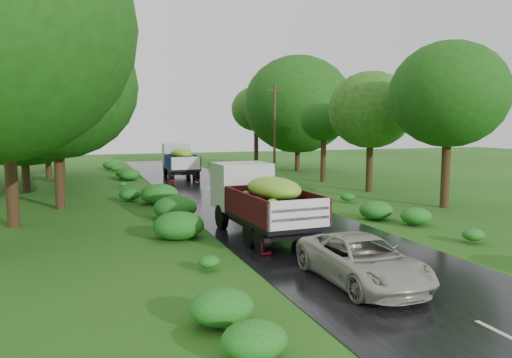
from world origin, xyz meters
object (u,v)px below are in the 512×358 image
truck_near (259,197)px  car (362,260)px  truck_far (179,159)px  utility_pole (275,129)px

truck_near → car: truck_near is taller
truck_far → utility_pole: (7.00, -2.47, 2.30)m
truck_near → car: 6.39m
truck_far → utility_pole: bearing=-16.5°
truck_near → utility_pole: bearing=64.3°
truck_far → car: 27.49m
utility_pole → car: bearing=-94.3°
truck_near → utility_pole: (8.04, 18.69, 2.28)m
car → utility_pole: 26.27m
truck_near → truck_far: bearing=84.8°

